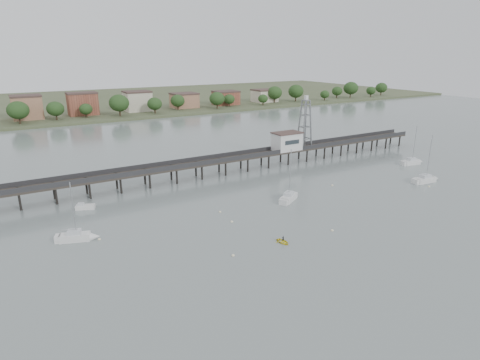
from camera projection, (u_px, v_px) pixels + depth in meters
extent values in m
plane|color=slate|center=(397.00, 281.00, 57.95)|extent=(500.00, 500.00, 0.00)
cube|color=#2D2823|center=(211.00, 162.00, 105.98)|extent=(150.00, 5.00, 0.50)
cube|color=#333335|center=(215.00, 161.00, 103.77)|extent=(150.00, 0.12, 1.10)
cube|color=#333335|center=(207.00, 157.00, 107.70)|extent=(150.00, 0.12, 1.10)
cylinder|color=black|center=(214.00, 171.00, 105.02)|extent=(0.50, 0.50, 4.40)
cylinder|color=black|center=(208.00, 168.00, 108.13)|extent=(0.50, 0.50, 4.40)
cylinder|color=black|center=(399.00, 141.00, 140.45)|extent=(0.50, 0.50, 4.40)
cylinder|color=black|center=(391.00, 139.00, 143.56)|extent=(0.50, 0.50, 4.40)
cube|color=silver|center=(287.00, 142.00, 117.28)|extent=(8.00, 5.00, 5.00)
cube|color=#4C3833|center=(287.00, 133.00, 116.47)|extent=(8.40, 5.40, 0.30)
cube|color=slate|center=(306.00, 100.00, 116.88)|extent=(1.80, 1.80, 0.30)
cube|color=silver|center=(306.00, 98.00, 116.65)|extent=(0.90, 0.90, 1.20)
cube|color=silver|center=(75.00, 238.00, 70.08)|extent=(5.42, 3.52, 1.65)
cone|color=silver|center=(94.00, 237.00, 70.67)|extent=(2.64, 2.55, 1.97)
cube|color=silver|center=(74.00, 232.00, 69.72)|extent=(2.64, 2.22, 0.75)
cylinder|color=#A5A8AA|center=(73.00, 208.00, 68.45)|extent=(0.18, 0.18, 9.48)
cylinder|color=#A5A8AA|center=(69.00, 230.00, 69.39)|extent=(2.82, 1.08, 0.12)
cube|color=silver|center=(425.00, 181.00, 101.54)|extent=(6.02, 2.80, 1.65)
cone|color=silver|center=(435.00, 179.00, 103.02)|extent=(2.63, 2.48, 2.27)
cube|color=silver|center=(425.00, 176.00, 101.18)|extent=(2.75, 2.05, 0.75)
cylinder|color=#A5A8AA|center=(429.00, 156.00, 99.79)|extent=(0.18, 0.18, 10.93)
cylinder|color=#A5A8AA|center=(423.00, 174.00, 100.62)|extent=(3.40, 0.44, 0.12)
cube|color=silver|center=(289.00, 199.00, 88.97)|extent=(5.84, 4.71, 1.65)
cone|color=silver|center=(294.00, 194.00, 91.88)|extent=(3.08, 3.03, 2.15)
cube|color=silver|center=(289.00, 194.00, 88.62)|extent=(2.99, 2.74, 0.75)
cylinder|color=#A5A8AA|center=(290.00, 172.00, 87.47)|extent=(0.18, 0.18, 10.36)
cylinder|color=#A5A8AA|center=(287.00, 193.00, 87.68)|extent=(2.82, 1.78, 0.12)
cube|color=silver|center=(411.00, 163.00, 117.69)|extent=(5.66, 2.79, 1.65)
cone|color=silver|center=(420.00, 162.00, 118.97)|extent=(2.51, 2.38, 2.11)
cube|color=silver|center=(412.00, 159.00, 117.33)|extent=(2.61, 1.98, 0.75)
cylinder|color=#A5A8AA|center=(415.00, 143.00, 116.03)|extent=(0.18, 0.18, 10.18)
cylinder|color=#A5A8AA|center=(410.00, 157.00, 116.82)|extent=(3.16, 0.52, 0.12)
cube|color=silver|center=(85.00, 207.00, 84.26)|extent=(4.16, 2.92, 1.07)
cube|color=silver|center=(81.00, 205.00, 83.95)|extent=(1.66, 1.66, 0.64)
imported|color=yellow|center=(283.00, 243.00, 69.47)|extent=(1.96, 0.79, 2.67)
imported|color=black|center=(283.00, 243.00, 69.47)|extent=(0.75, 1.08, 0.24)
ellipsoid|color=#F4EABE|center=(332.00, 185.00, 99.07)|extent=(0.56, 0.56, 0.39)
ellipsoid|color=#F4EABE|center=(233.00, 255.00, 64.96)|extent=(0.56, 0.56, 0.39)
ellipsoid|color=#F4EABE|center=(99.00, 239.00, 70.54)|extent=(0.56, 0.56, 0.39)
ellipsoid|color=#F4EABE|center=(332.00, 230.00, 74.05)|extent=(0.56, 0.56, 0.39)
ellipsoid|color=#F4EABE|center=(429.00, 186.00, 98.32)|extent=(0.56, 0.56, 0.39)
ellipsoid|color=#F4EABE|center=(232.00, 222.00, 77.89)|extent=(0.56, 0.56, 0.39)
ellipsoid|color=#F4EABE|center=(220.00, 212.00, 82.66)|extent=(0.56, 0.56, 0.39)
cube|color=#475133|center=(82.00, 102.00, 258.57)|extent=(500.00, 170.00, 1.40)
cube|color=brown|center=(27.00, 109.00, 189.19)|extent=(13.00, 10.50, 9.00)
cube|color=brown|center=(83.00, 106.00, 201.33)|extent=(13.00, 10.50, 9.00)
cube|color=brown|center=(138.00, 103.00, 214.92)|extent=(13.00, 10.50, 9.00)
cube|color=brown|center=(184.00, 100.00, 228.02)|extent=(13.00, 10.50, 9.00)
cube|color=brown|center=(226.00, 97.00, 241.13)|extent=(13.00, 10.50, 9.00)
cube|color=brown|center=(264.00, 95.00, 254.72)|extent=(13.00, 10.50, 9.00)
ellipsoid|color=#203B18|center=(109.00, 107.00, 196.26)|extent=(8.00, 8.00, 6.80)
ellipsoid|color=#203B18|center=(301.00, 94.00, 254.50)|extent=(8.00, 8.00, 6.80)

